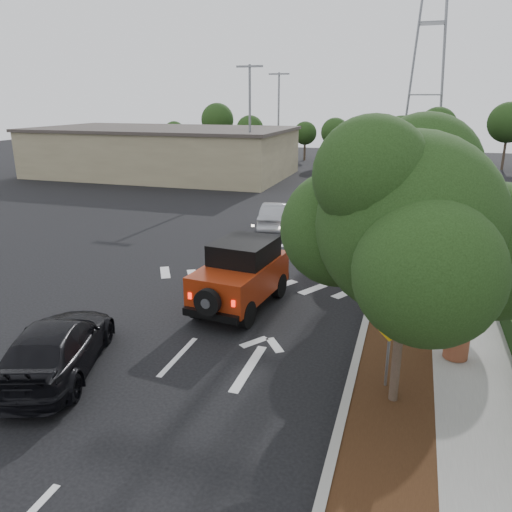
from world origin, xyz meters
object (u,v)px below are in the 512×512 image
at_px(red_jeep, 243,273).
at_px(speed_hump_sign, 390,332).
at_px(silver_suv_ahead, 341,245).
at_px(black_suv_oncoming, 57,346).

relative_size(red_jeep, speed_hump_sign, 2.03).
xyz_separation_m(silver_suv_ahead, speed_hump_sign, (2.50, -9.65, 0.83)).
xyz_separation_m(silver_suv_ahead, black_suv_oncoming, (-5.45, -11.24, 0.00)).
distance_m(black_suv_oncoming, speed_hump_sign, 8.14).
bearing_deg(black_suv_oncoming, red_jeep, -138.18).
bearing_deg(silver_suv_ahead, red_jeep, -124.61).
bearing_deg(red_jeep, black_suv_oncoming, -112.86).
bearing_deg(black_suv_oncoming, silver_suv_ahead, -134.66).
bearing_deg(speed_hump_sign, black_suv_oncoming, -170.17).
xyz_separation_m(black_suv_oncoming, speed_hump_sign, (7.94, 1.60, 0.83)).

